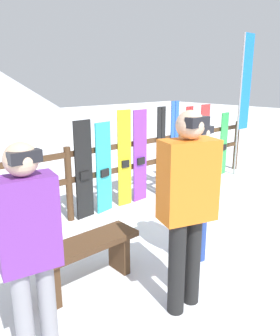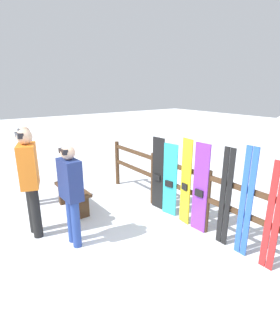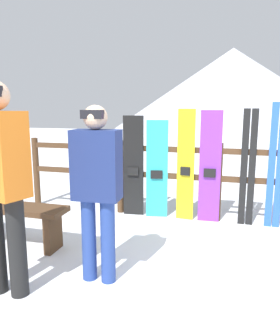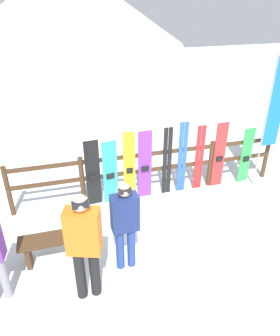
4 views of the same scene
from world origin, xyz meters
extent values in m
plane|color=white|center=(0.00, 0.00, 0.00)|extent=(40.00, 40.00, 0.00)
cone|color=silver|center=(0.00, 23.79, 3.00)|extent=(18.00, 18.00, 6.00)
cylinder|color=#4C331E|center=(-2.94, 1.79, 0.56)|extent=(0.10, 0.10, 1.13)
cylinder|color=#4C331E|center=(-1.47, 1.79, 0.56)|extent=(0.10, 0.10, 1.13)
cylinder|color=#4C331E|center=(0.00, 1.79, 0.56)|extent=(0.10, 0.10, 1.13)
cylinder|color=#4C331E|center=(1.47, 1.79, 0.56)|extent=(0.10, 0.10, 1.13)
cylinder|color=#4C331E|center=(2.94, 1.79, 0.56)|extent=(0.10, 0.10, 1.13)
cube|color=#4C331E|center=(0.00, 1.79, 0.62)|extent=(5.88, 0.05, 0.08)
cube|color=#4C331E|center=(0.00, 1.79, 1.01)|extent=(5.88, 0.05, 0.08)
cube|color=#4C331E|center=(-2.16, 0.25, 0.46)|extent=(1.10, 0.36, 0.06)
cube|color=#4C331E|center=(-2.58, 0.25, 0.22)|extent=(0.08, 0.29, 0.43)
cube|color=#4C331E|center=(-1.75, 0.25, 0.22)|extent=(0.08, 0.29, 0.43)
cylinder|color=gray|center=(-2.88, -0.34, 0.41)|extent=(0.13, 0.13, 0.82)
cylinder|color=navy|center=(-1.09, -0.20, 0.40)|extent=(0.14, 0.14, 0.79)
cylinder|color=navy|center=(-0.90, -0.20, 0.40)|extent=(0.14, 0.14, 0.79)
cube|color=navy|center=(-1.00, -0.20, 1.11)|extent=(0.43, 0.25, 0.63)
sphere|color=#D8B293|center=(-1.00, -0.20, 1.53)|extent=(0.21, 0.21, 0.21)
cube|color=black|center=(-1.00, -0.27, 1.56)|extent=(0.19, 0.08, 0.08)
cylinder|color=black|center=(-1.78, -0.62, 0.44)|extent=(0.15, 0.15, 0.89)
cylinder|color=black|center=(-1.57, -0.62, 0.44)|extent=(0.15, 0.15, 0.89)
cube|color=orange|center=(-1.68, -0.62, 1.24)|extent=(0.54, 0.40, 0.70)
sphere|color=#D8B293|center=(-1.68, -0.62, 1.71)|extent=(0.24, 0.24, 0.24)
cube|color=black|center=(-1.68, -0.70, 1.74)|extent=(0.22, 0.08, 0.08)
cube|color=black|center=(-1.24, 1.74, 0.75)|extent=(0.31, 0.05, 1.50)
cube|color=black|center=(-1.24, 1.71, 0.67)|extent=(0.17, 0.05, 0.12)
cube|color=#2DBFCC|center=(-0.88, 1.74, 0.72)|extent=(0.31, 0.08, 1.44)
cube|color=black|center=(-0.88, 1.71, 0.65)|extent=(0.18, 0.06, 0.12)
cube|color=yellow|center=(-0.46, 1.74, 0.80)|extent=(0.25, 0.05, 1.60)
cube|color=black|center=(-0.46, 1.71, 0.72)|extent=(0.14, 0.04, 0.12)
cube|color=purple|center=(-0.12, 1.74, 0.79)|extent=(0.30, 0.04, 1.58)
cube|color=black|center=(-0.12, 1.71, 0.71)|extent=(0.17, 0.04, 0.12)
cube|color=black|center=(0.33, 1.74, 0.80)|extent=(0.09, 0.02, 1.60)
cube|color=black|center=(0.44, 1.74, 0.80)|extent=(0.09, 0.02, 1.60)
cube|color=blue|center=(0.68, 1.74, 0.84)|extent=(0.09, 0.02, 1.68)
cube|color=blue|center=(0.79, 1.74, 0.84)|extent=(0.09, 0.02, 1.68)
cube|color=red|center=(1.09, 1.74, 0.78)|extent=(0.09, 0.02, 1.56)
cube|color=red|center=(1.20, 1.74, 0.78)|extent=(0.09, 0.02, 1.56)
cube|color=red|center=(1.64, 1.74, 0.79)|extent=(0.28, 0.04, 1.58)
cube|color=black|center=(1.64, 1.71, 0.71)|extent=(0.16, 0.04, 0.12)
cube|color=green|center=(2.34, 1.74, 0.68)|extent=(0.28, 0.05, 1.37)
cube|color=black|center=(2.34, 1.71, 0.62)|extent=(0.16, 0.05, 0.12)
cylinder|color=#99999E|center=(2.53, 1.54, 1.49)|extent=(0.04, 0.04, 2.98)
cube|color=blue|center=(2.73, 1.54, 1.99)|extent=(0.36, 0.01, 1.97)
camera|label=1|loc=(-3.73, -2.33, 2.06)|focal=35.00mm
camera|label=2|loc=(2.63, -1.54, 2.45)|focal=28.00mm
camera|label=3|loc=(0.15, -2.86, 1.62)|focal=35.00mm
camera|label=4|loc=(-1.83, -4.17, 4.18)|focal=35.00mm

